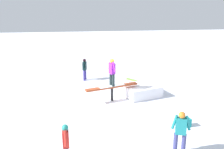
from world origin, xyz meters
TOP-DOWN VIEW (x-y plane):
  - ground_plane at (0.00, 0.00)m, footprint 60.00×60.00m
  - rail_feature at (0.00, 0.00)m, footprint 2.73×1.09m
  - snow_kicker_ramp at (-1.61, -0.50)m, footprint 2.16×1.97m
  - main_rider_on_rail at (0.00, 0.00)m, footprint 1.36×0.72m
  - bystander_teal at (-1.63, 4.79)m, footprint 0.61×0.30m
  - bystander_red at (2.03, 4.94)m, footprint 0.21×0.58m
  - bystander_black at (1.28, -3.61)m, footprint 0.28×0.57m
  - loose_snowboard_lime at (-1.84, -3.06)m, footprint 1.09×1.14m
  - backpack_on_snow at (-2.66, 3.05)m, footprint 0.27×0.33m

SIDE VIEW (x-z plane):
  - ground_plane at x=0.00m, z-range 0.00..0.00m
  - loose_snowboard_lime at x=-1.84m, z-range 0.00..0.02m
  - backpack_on_snow at x=-2.66m, z-range 0.00..0.34m
  - snow_kicker_ramp at x=-1.61m, z-range 0.00..0.57m
  - rail_feature at x=0.00m, z-range 0.28..1.05m
  - bystander_red at x=2.03m, z-range 0.08..1.45m
  - bystander_black at x=1.28m, z-range 0.09..1.48m
  - bystander_teal at x=-1.63m, z-range 0.09..1.58m
  - main_rider_on_rail at x=0.00m, z-range 0.78..2.17m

